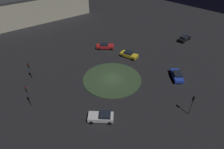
{
  "coord_description": "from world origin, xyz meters",
  "views": [
    {
      "loc": [
        -22.57,
        21.51,
        23.84
      ],
      "look_at": [
        0.0,
        0.0,
        1.22
      ],
      "focal_mm": 30.28,
      "sensor_mm": 36.0,
      "label": 1
    }
  ],
  "objects_px": {
    "car_red": "(105,46)",
    "car_silver": "(102,117)",
    "traffic_light_west": "(192,102)",
    "car_yellow": "(129,54)",
    "traffic_light_north": "(27,93)",
    "car_blue": "(177,75)",
    "traffic_light_northeast": "(29,68)",
    "store_building": "(36,6)",
    "car_black": "(184,38)"
  },
  "relations": [
    {
      "from": "car_red",
      "to": "car_black",
      "type": "distance_m",
      "value": 22.81
    },
    {
      "from": "car_silver",
      "to": "car_red",
      "type": "bearing_deg",
      "value": -87.4
    },
    {
      "from": "store_building",
      "to": "traffic_light_northeast",
      "type": "bearing_deg",
      "value": 67.82
    },
    {
      "from": "car_silver",
      "to": "car_blue",
      "type": "relative_size",
      "value": 0.92
    },
    {
      "from": "car_red",
      "to": "car_silver",
      "type": "bearing_deg",
      "value": -88.34
    },
    {
      "from": "traffic_light_west",
      "to": "store_building",
      "type": "height_order",
      "value": "store_building"
    },
    {
      "from": "traffic_light_west",
      "to": "car_yellow",
      "type": "bearing_deg",
      "value": -28.28
    },
    {
      "from": "traffic_light_north",
      "to": "car_blue",
      "type": "bearing_deg",
      "value": -12.73
    },
    {
      "from": "traffic_light_north",
      "to": "traffic_light_northeast",
      "type": "relative_size",
      "value": 1.16
    },
    {
      "from": "car_blue",
      "to": "traffic_light_north",
      "type": "relative_size",
      "value": 1.01
    },
    {
      "from": "traffic_light_northeast",
      "to": "car_red",
      "type": "bearing_deg",
      "value": 42.45
    },
    {
      "from": "car_silver",
      "to": "car_blue",
      "type": "xyz_separation_m",
      "value": [
        -2.32,
        -18.69,
        -0.01
      ]
    },
    {
      "from": "traffic_light_north",
      "to": "store_building",
      "type": "xyz_separation_m",
      "value": [
        42.21,
        -21.84,
        1.09
      ]
    },
    {
      "from": "car_red",
      "to": "car_silver",
      "type": "height_order",
      "value": "car_red"
    },
    {
      "from": "car_blue",
      "to": "traffic_light_north",
      "type": "xyz_separation_m",
      "value": [
        12.92,
        25.54,
        2.38
      ]
    },
    {
      "from": "car_silver",
      "to": "traffic_light_northeast",
      "type": "height_order",
      "value": "traffic_light_northeast"
    },
    {
      "from": "car_blue",
      "to": "store_building",
      "type": "bearing_deg",
      "value": -131.28
    },
    {
      "from": "car_silver",
      "to": "store_building",
      "type": "relative_size",
      "value": 0.11
    },
    {
      "from": "car_blue",
      "to": "store_building",
      "type": "height_order",
      "value": "store_building"
    },
    {
      "from": "car_black",
      "to": "car_blue",
      "type": "bearing_deg",
      "value": -155.43
    },
    {
      "from": "car_black",
      "to": "store_building",
      "type": "bearing_deg",
      "value": 113.77
    },
    {
      "from": "car_black",
      "to": "traffic_light_north",
      "type": "bearing_deg",
      "value": 173.2
    },
    {
      "from": "traffic_light_west",
      "to": "store_building",
      "type": "xyz_separation_m",
      "value": [
        61.81,
        -3.67,
        1.43
      ]
    },
    {
      "from": "car_red",
      "to": "store_building",
      "type": "relative_size",
      "value": 0.12
    },
    {
      "from": "car_black",
      "to": "car_blue",
      "type": "relative_size",
      "value": 0.97
    },
    {
      "from": "traffic_light_west",
      "to": "car_black",
      "type": "bearing_deg",
      "value": -68.78
    },
    {
      "from": "car_silver",
      "to": "traffic_light_north",
      "type": "distance_m",
      "value": 12.84
    },
    {
      "from": "car_yellow",
      "to": "traffic_light_west",
      "type": "distance_m",
      "value": 20.53
    },
    {
      "from": "car_blue",
      "to": "traffic_light_northeast",
      "type": "height_order",
      "value": "traffic_light_northeast"
    },
    {
      "from": "traffic_light_west",
      "to": "store_building",
      "type": "distance_m",
      "value": 61.94
    },
    {
      "from": "car_blue",
      "to": "traffic_light_northeast",
      "type": "xyz_separation_m",
      "value": [
        20.55,
        21.91,
        1.97
      ]
    },
    {
      "from": "car_yellow",
      "to": "car_black",
      "type": "xyz_separation_m",
      "value": [
        -4.64,
        -18.13,
        -0.03
      ]
    },
    {
      "from": "traffic_light_north",
      "to": "traffic_light_northeast",
      "type": "distance_m",
      "value": 8.47
    },
    {
      "from": "car_silver",
      "to": "traffic_light_west",
      "type": "distance_m",
      "value": 14.61
    },
    {
      "from": "car_red",
      "to": "store_building",
      "type": "xyz_separation_m",
      "value": [
        35.15,
        1.59,
        3.45
      ]
    },
    {
      "from": "car_red",
      "to": "store_building",
      "type": "height_order",
      "value": "store_building"
    },
    {
      "from": "car_yellow",
      "to": "traffic_light_west",
      "type": "bearing_deg",
      "value": -30.41
    },
    {
      "from": "car_yellow",
      "to": "traffic_light_north",
      "type": "height_order",
      "value": "traffic_light_north"
    },
    {
      "from": "traffic_light_northeast",
      "to": "store_building",
      "type": "distance_m",
      "value": 39.1
    },
    {
      "from": "car_black",
      "to": "traffic_light_west",
      "type": "xyz_separation_m",
      "value": [
        -14.71,
        24.68,
        2.07
      ]
    },
    {
      "from": "traffic_light_north",
      "to": "traffic_light_northeast",
      "type": "bearing_deg",
      "value": 78.71
    },
    {
      "from": "car_red",
      "to": "car_blue",
      "type": "xyz_separation_m",
      "value": [
        -19.98,
        -2.11,
        -0.02
      ]
    },
    {
      "from": "car_silver",
      "to": "traffic_light_north",
      "type": "bearing_deg",
      "value": -11.33
    },
    {
      "from": "traffic_light_north",
      "to": "store_building",
      "type": "relative_size",
      "value": 0.12
    },
    {
      "from": "car_yellow",
      "to": "store_building",
      "type": "xyz_separation_m",
      "value": [
        42.46,
        2.89,
        3.47
      ]
    },
    {
      "from": "traffic_light_west",
      "to": "traffic_light_northeast",
      "type": "xyz_separation_m",
      "value": [
        27.25,
        14.54,
        -0.07
      ]
    },
    {
      "from": "car_yellow",
      "to": "car_blue",
      "type": "distance_m",
      "value": 12.69
    },
    {
      "from": "traffic_light_west",
      "to": "traffic_light_north",
      "type": "xyz_separation_m",
      "value": [
        19.61,
        18.17,
        0.34
      ]
    },
    {
      "from": "car_silver",
      "to": "traffic_light_northeast",
      "type": "bearing_deg",
      "value": -34.18
    },
    {
      "from": "car_yellow",
      "to": "car_red",
      "type": "relative_size",
      "value": 1.03
    }
  ]
}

